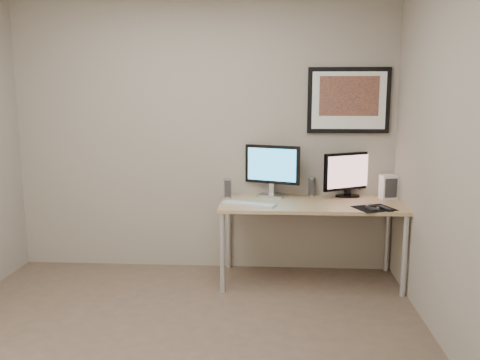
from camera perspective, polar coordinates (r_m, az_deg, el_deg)
The scene contains 13 objects.
floor at distance 3.58m, azimuth -7.66°, elevation -18.59°, with size 3.60×3.60×0.00m, color brown.
room at distance 3.59m, azimuth -6.88°, elevation 8.93°, with size 3.60×3.60×3.60m.
desk at distance 4.56m, azimuth 7.93°, elevation -3.32°, with size 1.60×0.70×0.73m.
framed_art at distance 4.81m, azimuth 12.10°, elevation 8.74°, with size 0.75×0.04×0.60m.
monitor_large at distance 4.74m, azimuth 3.64°, elevation 1.33°, with size 0.51×0.24×0.48m.
monitor_tv at distance 4.81m, azimuth 12.06°, elevation 0.73°, with size 0.48×0.29×0.42m.
speaker_left at distance 4.70m, azimuth -1.39°, elevation -0.91°, with size 0.07×0.07×0.18m, color #A5A5AA.
speaker_right at distance 4.83m, azimuth 8.07°, elevation -0.76°, with size 0.07×0.07×0.17m, color #A5A5AA.
keyboard at distance 4.41m, azimuth 0.95°, elevation -2.70°, with size 0.48×0.13×0.02m, color silver.
mousepad at distance 4.42m, azimuth 14.83°, elevation -3.09°, with size 0.30×0.27×0.00m, color black.
mouse at distance 4.39m, azimuth 14.64°, elevation -2.89°, with size 0.06×0.11×0.04m, color black.
remote at distance 4.40m, azimuth 15.98°, elevation -3.08°, with size 0.05×0.18×0.02m, color black.
fan_unit at distance 4.83m, azimuth 16.32°, elevation -0.76°, with size 0.14×0.11×0.22m, color white.
Camera 1 is at (0.64, -3.08, 1.70)m, focal length 38.00 mm.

